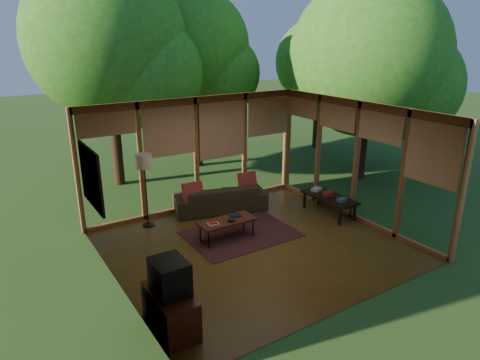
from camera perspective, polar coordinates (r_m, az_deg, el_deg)
floor at (r=8.74m, az=1.96°, el=-8.76°), size 5.50×5.50×0.00m
ceiling at (r=7.87m, az=2.18°, el=8.97°), size 5.50×5.50×0.00m
wall_left at (r=7.11m, az=-16.58°, el=-4.23°), size 0.04×5.00×2.70m
wall_front at (r=6.45m, az=14.80°, el=-6.46°), size 5.50×0.04×2.70m
window_wall_back at (r=10.27m, az=-5.86°, el=3.47°), size 5.50×0.12×2.70m
window_wall_right at (r=9.96m, az=15.24°, el=2.42°), size 0.12×5.00×2.70m
exterior_lawn at (r=19.42m, az=8.19°, el=6.48°), size 40.00×40.00×0.00m
tree_nw at (r=12.18m, az=-17.43°, el=17.40°), size 4.17×4.17×6.02m
tree_ne at (r=13.60m, az=-6.21°, el=17.29°), size 3.38×3.38×5.42m
tree_se at (r=12.65m, az=16.70°, el=15.32°), size 4.36×4.36×5.64m
tree_far at (r=16.04m, az=10.24°, el=15.26°), size 2.98×2.98×4.66m
rug at (r=9.21m, az=0.13°, el=-7.21°), size 2.27×1.61×0.01m
sofa at (r=10.33m, az=-2.66°, el=-2.38°), size 2.33×1.41×0.64m
pillow_left at (r=9.86m, az=-6.32°, el=-1.71°), size 0.46×0.25×0.48m
pillow_right at (r=10.56m, az=0.99°, el=-0.22°), size 0.45×0.24×0.47m
ct_book_lower at (r=8.64m, az=-3.60°, el=-5.87°), size 0.24×0.19×0.03m
ct_book_upper at (r=8.63m, az=-3.60°, el=-5.71°), size 0.19×0.16×0.03m
ct_book_side at (r=9.02m, az=-0.65°, el=-4.75°), size 0.24×0.19×0.03m
ct_bowl at (r=8.77m, az=-1.15°, el=-5.30°), size 0.16×0.16×0.07m
media_cabinet at (r=6.45m, az=-9.26°, el=-16.85°), size 0.50×1.00×0.60m
television at (r=6.16m, az=-9.35°, el=-12.63°), size 0.45×0.55×0.50m
console_book_a at (r=9.98m, az=13.44°, el=-2.59°), size 0.23×0.18×0.08m
console_book_b at (r=10.27m, az=11.66°, el=-1.79°), size 0.23×0.18×0.09m
console_book_c at (r=10.55m, az=10.16°, el=-1.23°), size 0.28×0.24×0.07m
floor_lamp at (r=9.33m, az=-12.66°, el=1.91°), size 0.36×0.36×1.65m
coffee_table at (r=8.86m, az=-1.76°, el=-5.56°), size 1.20×0.50×0.43m
side_console at (r=10.27m, az=11.82°, el=-2.35°), size 0.60×1.40×0.46m
wall_painting at (r=8.34m, az=-19.22°, el=0.34°), size 0.06×1.35×1.15m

